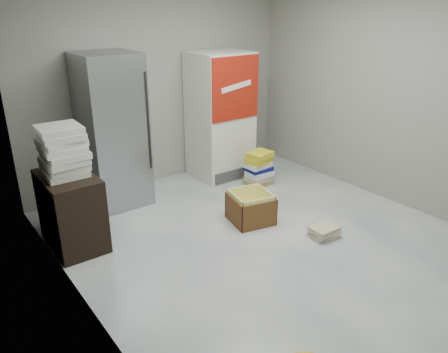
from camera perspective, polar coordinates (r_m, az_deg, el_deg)
ground at (r=4.76m, az=7.53°, el=-9.24°), size 5.00×5.00×0.00m
room_shell at (r=4.13m, az=8.79°, el=12.60°), size 4.04×5.04×2.82m
steel_fridge at (r=5.59m, az=-14.36°, el=5.71°), size 0.70×0.72×1.90m
coke_cooler at (r=6.37m, az=-0.48°, el=7.97°), size 0.80×0.73×1.80m
wood_shelf at (r=4.88m, az=-19.30°, el=-4.25°), size 0.50×0.80×0.80m
supply_box_stack at (r=4.64m, az=-20.29°, el=3.11°), size 0.44×0.44×0.52m
phonebook_stack_main at (r=6.18m, az=4.56°, el=1.06°), size 0.40×0.34×0.50m
phonebook_stack_side at (r=5.02m, az=12.94°, el=-7.03°), size 0.34×0.29×0.13m
cardboard_box at (r=5.19m, az=3.50°, el=-4.32°), size 0.55×0.55×0.37m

